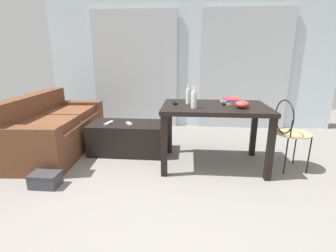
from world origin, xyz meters
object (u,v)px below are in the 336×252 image
Objects in this scene: book_stack at (231,101)px; shoebox at (45,180)px; bottle_far at (188,96)px; bowl at (242,104)px; tv_remote_primary at (129,124)px; couch at (53,129)px; tv_remote_secondary at (109,123)px; wire_chair at (289,127)px; bottle_near at (194,99)px; coffee_table at (127,138)px; tv_remote_on_table at (175,103)px; craft_table at (215,114)px.

book_stack is 2.33m from shoebox.
bottle_far is 0.66m from bowl.
tv_remote_primary is (-1.35, 0.11, -0.36)m from book_stack.
tv_remote_secondary is at bearing -2.55° from couch.
wire_chair is 3.53× the size of bottle_near.
bottle_near reaches higher than bowl.
tv_remote_primary is at bearing -50.92° from coffee_table.
bottle_near reaches higher than tv_remote_primary.
bottle_near is at bearing -58.05° from tv_remote_primary.
tv_remote_on_table is 0.54× the size of shoebox.
coffee_table is 5.43× the size of tv_remote_secondary.
tv_remote_secondary is at bearing 171.91° from wire_chair.
bowl is at bearing 15.62° from shoebox.
bottle_far is at bearing -6.95° from couch.
book_stack is (-0.08, 0.28, -0.01)m from bowl.
craft_table is 0.36m from bowl.
tv_remote_on_table is at bearing -21.08° from coffee_table.
tv_remote_secondary reaches higher than shoebox.
wire_chair is 4.55× the size of tv_remote_secondary.
shoebox is at bearing -159.90° from tv_remote_on_table.
tv_remote_primary is (-0.87, 0.44, -0.43)m from bottle_near.
bowl is at bearing -171.10° from wire_chair.
tv_remote_primary is 1.26m from shoebox.
tv_remote_on_table is at bearing 173.37° from craft_table.
shoebox is (-0.63, -1.05, -0.14)m from coffee_table.
couch is 1.16m from tv_remote_primary.
wire_chair reaches higher than tv_remote_on_table.
couch reaches higher than coffee_table.
tv_remote_on_table is 1.06× the size of tv_remote_primary.
bottle_near reaches higher than tv_remote_secondary.
tv_remote_on_table is 1.70m from shoebox.
tv_remote_primary is 0.30m from tv_remote_secondary.
coffee_table is at bearing 164.09° from bottle_far.
bottle_near is at bearing -9.26° from tv_remote_secondary.
bottle_near is at bearing -145.37° from craft_table.
tv_remote_primary is (0.05, -0.07, 0.23)m from coffee_table.
bottle_far is (-0.07, 0.26, -0.00)m from bottle_near.
craft_table is 1.47m from tv_remote_secondary.
shoebox is (-1.49, -0.81, -0.79)m from bottle_far.
tv_remote_primary is at bearing 171.33° from wire_chair.
coffee_table is at bearing 162.60° from bowl.
coffee_table is at bearing 59.12° from shoebox.
shoebox is (-1.33, -0.78, -0.71)m from tv_remote_on_table.
tv_remote_on_table is (0.70, -0.27, 0.57)m from coffee_table.
wire_chair is 2.33m from tv_remote_secondary.
bottle_far is 1.22× the size of tv_remote_secondary.
shoebox is at bearing -165.80° from wire_chair.
book_stack is at bearing 34.60° from bottle_near.
bottle_near reaches higher than book_stack.
coffee_table is 6.49× the size of bowl.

